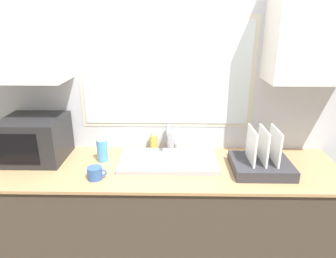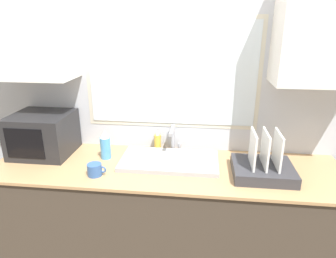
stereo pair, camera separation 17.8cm
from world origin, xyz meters
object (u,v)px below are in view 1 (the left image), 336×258
Objects in this scene: soap_bottle at (154,142)px; spray_bottle at (102,147)px; microwave at (35,139)px; faucet at (169,136)px; mug_near_sink at (95,173)px; dish_rack at (261,162)px.

spray_bottle is at bearing -151.55° from soap_bottle.
microwave reaches higher than soap_bottle.
mug_near_sink is at bearing -137.08° from faucet.
spray_bottle is 1.74× the size of mug_near_sink.
soap_bottle is (0.35, 0.19, -0.04)m from spray_bottle.
spray_bottle reaches higher than mug_near_sink.
soap_bottle is at bearing 170.11° from faucet.
dish_rack reaches higher than soap_bottle.
soap_bottle is at bearing 10.69° from microwave.
microwave is at bearing 149.28° from mug_near_sink.
mug_near_sink is (-0.45, -0.42, -0.09)m from faucet.
dish_rack is at bearing -6.78° from spray_bottle.
mug_near_sink is (-0.34, -0.44, -0.03)m from soap_bottle.
dish_rack is 1.07m from mug_near_sink.
dish_rack is (1.54, -0.16, -0.09)m from microwave.
dish_rack is 2.48× the size of soap_bottle.
microwave is at bearing -171.89° from faucet.
dish_rack reaches higher than mug_near_sink.
microwave is (-0.94, -0.13, 0.03)m from faucet.
faucet is 1.36× the size of soap_bottle.
mug_near_sink is at bearing -173.02° from dish_rack.
microwave is 1.95× the size of spray_bottle.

